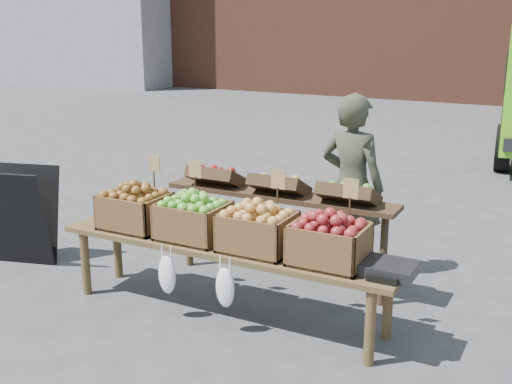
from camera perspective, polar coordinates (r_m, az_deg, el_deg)
The scene contains 10 objects.
ground at distance 5.31m, azimuth 0.93°, elevation -9.18°, with size 80.00×80.00×0.00m, color #414144.
vendor at distance 5.55m, azimuth 8.50°, elevation 0.51°, with size 0.58×0.38×1.60m, color #37392A.
chalkboard_sign at distance 6.21m, azimuth -20.11°, elevation -1.97°, with size 0.60×0.33×0.91m, color black, non-canonical shape.
back_table at distance 5.35m, azimuth 2.06°, elevation -2.99°, with size 2.10×0.44×1.04m, color #372517, non-canonical shape.
display_bench at distance 4.89m, azimuth -2.76°, elevation -7.79°, with size 2.70×0.56×0.57m, color #4F3C21, non-canonical shape.
crate_golden_apples at distance 5.19m, azimuth -10.70°, elevation -1.66°, with size 0.50×0.40×0.28m, color brown, non-canonical shape.
crate_russet_pears at distance 4.87m, azimuth -5.61°, elevation -2.56°, with size 0.50×0.40×0.28m, color #4F9326, non-canonical shape.
crate_red_apples at distance 4.61m, azimuth 0.13°, elevation -3.56°, with size 0.50×0.40×0.28m, color #AB933F, non-canonical shape.
crate_green_apples at distance 4.39m, azimuth 6.51°, elevation -4.62°, with size 0.50×0.40×0.28m, color maroon, non-canonical shape.
weighing_scale at distance 4.31m, azimuth 11.78°, elevation -6.70°, with size 0.34×0.30×0.08m, color black.
Camera 1 is at (2.17, -4.31, 2.20)m, focal length 45.00 mm.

